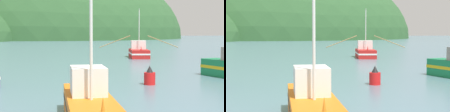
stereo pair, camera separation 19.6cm
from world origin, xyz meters
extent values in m
ellipsoid|color=#2D562D|center=(7.51, 196.05, 0.00)|extent=(153.82, 123.06, 88.23)
cube|color=orange|center=(-9.44, 8.06, 0.61)|extent=(2.51, 7.74, 1.23)
cube|color=black|center=(-9.44, 8.06, 0.68)|extent=(2.53, 7.82, 0.22)
cone|color=orange|center=(-9.76, 4.57, 1.58)|extent=(0.22, 0.22, 0.70)
cube|color=silver|center=(-9.38, 8.74, 1.81)|extent=(1.57, 1.90, 1.16)
cylinder|color=silver|center=(-9.49, 7.55, 3.48)|extent=(0.12, 0.12, 4.50)
cube|color=red|center=(4.99, 42.08, 0.61)|extent=(3.93, 6.54, 1.23)
cube|color=white|center=(4.99, 42.08, 0.68)|extent=(3.97, 6.60, 0.22)
cone|color=red|center=(4.33, 39.35, 1.58)|extent=(0.24, 0.24, 0.70)
cube|color=silver|center=(5.21, 43.01, 1.89)|extent=(2.50, 2.15, 1.31)
cylinder|color=silver|center=(4.94, 41.89, 4.14)|extent=(0.12, 0.12, 5.82)
cube|color=white|center=(4.94, 41.89, 7.17)|extent=(0.11, 0.36, 0.20)
cylinder|color=#997F4C|center=(8.45, 41.24, 2.40)|extent=(4.50, 1.19, 1.86)
cylinder|color=#997F4C|center=(1.52, 42.91, 2.40)|extent=(4.50, 1.19, 1.86)
cylinder|color=red|center=(-3.03, 17.70, 0.45)|extent=(0.82, 0.82, 0.89)
cone|color=black|center=(-3.03, 17.70, 1.14)|extent=(0.49, 0.49, 0.50)
camera|label=1|loc=(-12.11, -4.95, 3.84)|focal=53.93mm
camera|label=2|loc=(-11.92, -5.00, 3.84)|focal=53.93mm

